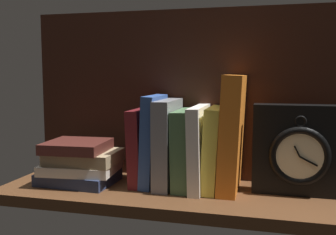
{
  "coord_description": "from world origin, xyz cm",
  "views": [
    {
      "loc": [
        18.75,
        -83.72,
        26.03
      ],
      "look_at": [
        -4.03,
        3.31,
        15.97
      ],
      "focal_mm": 42.17,
      "sensor_mm": 36.0,
      "label": 1
    }
  ],
  "objects_px": {
    "book_stack_side": "(80,163)",
    "book_orange_pandolfini": "(232,133)",
    "book_blue_modern": "(153,140)",
    "framed_clock": "(299,150)",
    "book_yellow_seinlanguage": "(214,148)",
    "book_maroon_dawkins": "(141,147)",
    "book_green_romantic": "(185,149)",
    "book_white_catcher": "(199,147)",
    "book_gray_chess": "(168,143)"
  },
  "relations": [
    {
      "from": "book_blue_modern",
      "to": "framed_clock",
      "type": "bearing_deg",
      "value": 1.04
    },
    {
      "from": "book_yellow_seinlanguage",
      "to": "book_orange_pandolfini",
      "type": "height_order",
      "value": "book_orange_pandolfini"
    },
    {
      "from": "book_maroon_dawkins",
      "to": "book_white_catcher",
      "type": "height_order",
      "value": "book_white_catcher"
    },
    {
      "from": "book_white_catcher",
      "to": "book_green_romantic",
      "type": "bearing_deg",
      "value": 180.0
    },
    {
      "from": "book_green_romantic",
      "to": "book_maroon_dawkins",
      "type": "bearing_deg",
      "value": 180.0
    },
    {
      "from": "book_gray_chess",
      "to": "book_blue_modern",
      "type": "bearing_deg",
      "value": 180.0
    },
    {
      "from": "book_gray_chess",
      "to": "book_green_romantic",
      "type": "xyz_separation_m",
      "value": [
        0.04,
        0.0,
        -0.01
      ]
    },
    {
      "from": "book_gray_chess",
      "to": "book_orange_pandolfini",
      "type": "bearing_deg",
      "value": 0.0
    },
    {
      "from": "book_maroon_dawkins",
      "to": "book_green_romantic",
      "type": "bearing_deg",
      "value": 0.0
    },
    {
      "from": "book_orange_pandolfini",
      "to": "framed_clock",
      "type": "distance_m",
      "value": 0.15
    },
    {
      "from": "book_white_catcher",
      "to": "book_orange_pandolfini",
      "type": "bearing_deg",
      "value": 0.0
    },
    {
      "from": "book_maroon_dawkins",
      "to": "framed_clock",
      "type": "height_order",
      "value": "framed_clock"
    },
    {
      "from": "book_blue_modern",
      "to": "book_orange_pandolfini",
      "type": "distance_m",
      "value": 0.18
    },
    {
      "from": "book_gray_chess",
      "to": "book_white_catcher",
      "type": "distance_m",
      "value": 0.07
    },
    {
      "from": "book_gray_chess",
      "to": "book_white_catcher",
      "type": "bearing_deg",
      "value": 0.0
    },
    {
      "from": "book_maroon_dawkins",
      "to": "book_green_romantic",
      "type": "xyz_separation_m",
      "value": [
        0.11,
        0.0,
        0.0
      ]
    },
    {
      "from": "book_maroon_dawkins",
      "to": "book_orange_pandolfini",
      "type": "xyz_separation_m",
      "value": [
        0.21,
        0.0,
        0.04
      ]
    },
    {
      "from": "book_blue_modern",
      "to": "framed_clock",
      "type": "relative_size",
      "value": 1.08
    },
    {
      "from": "book_stack_side",
      "to": "book_orange_pandolfini",
      "type": "bearing_deg",
      "value": 5.68
    },
    {
      "from": "book_green_romantic",
      "to": "book_white_catcher",
      "type": "height_order",
      "value": "book_white_catcher"
    },
    {
      "from": "book_green_romantic",
      "to": "book_orange_pandolfini",
      "type": "xyz_separation_m",
      "value": [
        0.11,
        0.0,
        0.04
      ]
    },
    {
      "from": "book_yellow_seinlanguage",
      "to": "book_stack_side",
      "type": "xyz_separation_m",
      "value": [
        -0.31,
        -0.04,
        -0.04
      ]
    },
    {
      "from": "book_maroon_dawkins",
      "to": "book_green_romantic",
      "type": "height_order",
      "value": "same"
    },
    {
      "from": "book_gray_chess",
      "to": "book_white_catcher",
      "type": "relative_size",
      "value": 1.07
    },
    {
      "from": "book_stack_side",
      "to": "book_gray_chess",
      "type": "bearing_deg",
      "value": 9.68
    },
    {
      "from": "book_orange_pandolfini",
      "to": "framed_clock",
      "type": "xyz_separation_m",
      "value": [
        0.14,
        0.01,
        -0.03
      ]
    },
    {
      "from": "book_yellow_seinlanguage",
      "to": "book_orange_pandolfini",
      "type": "bearing_deg",
      "value": 0.0
    },
    {
      "from": "book_white_catcher",
      "to": "book_yellow_seinlanguage",
      "type": "xyz_separation_m",
      "value": [
        0.03,
        0.0,
        -0.0
      ]
    },
    {
      "from": "framed_clock",
      "to": "book_stack_side",
      "type": "relative_size",
      "value": 1.05
    },
    {
      "from": "book_blue_modern",
      "to": "book_stack_side",
      "type": "relative_size",
      "value": 1.13
    },
    {
      "from": "book_blue_modern",
      "to": "book_white_catcher",
      "type": "xyz_separation_m",
      "value": [
        0.11,
        0.0,
        -0.01
      ]
    },
    {
      "from": "book_blue_modern",
      "to": "framed_clock",
      "type": "distance_m",
      "value": 0.32
    },
    {
      "from": "book_white_catcher",
      "to": "book_orange_pandolfini",
      "type": "relative_size",
      "value": 0.73
    },
    {
      "from": "book_orange_pandolfini",
      "to": "book_stack_side",
      "type": "height_order",
      "value": "book_orange_pandolfini"
    },
    {
      "from": "book_maroon_dawkins",
      "to": "book_orange_pandolfini",
      "type": "height_order",
      "value": "book_orange_pandolfini"
    },
    {
      "from": "book_gray_chess",
      "to": "framed_clock",
      "type": "height_order",
      "value": "book_gray_chess"
    },
    {
      "from": "book_yellow_seinlanguage",
      "to": "book_orange_pandolfini",
      "type": "xyz_separation_m",
      "value": [
        0.04,
        0.0,
        0.04
      ]
    },
    {
      "from": "book_white_catcher",
      "to": "book_orange_pandolfini",
      "type": "distance_m",
      "value": 0.08
    },
    {
      "from": "book_gray_chess",
      "to": "book_stack_side",
      "type": "relative_size",
      "value": 1.08
    },
    {
      "from": "book_blue_modern",
      "to": "book_white_catcher",
      "type": "height_order",
      "value": "book_blue_modern"
    },
    {
      "from": "book_blue_modern",
      "to": "book_green_romantic",
      "type": "bearing_deg",
      "value": 0.0
    },
    {
      "from": "book_maroon_dawkins",
      "to": "framed_clock",
      "type": "relative_size",
      "value": 0.91
    },
    {
      "from": "book_orange_pandolfini",
      "to": "framed_clock",
      "type": "relative_size",
      "value": 1.32
    },
    {
      "from": "book_maroon_dawkins",
      "to": "book_orange_pandolfini",
      "type": "distance_m",
      "value": 0.22
    },
    {
      "from": "book_white_catcher",
      "to": "book_stack_side",
      "type": "distance_m",
      "value": 0.29
    },
    {
      "from": "book_maroon_dawkins",
      "to": "framed_clock",
      "type": "xyz_separation_m",
      "value": [
        0.36,
        0.01,
        0.01
      ]
    },
    {
      "from": "book_stack_side",
      "to": "book_maroon_dawkins",
      "type": "bearing_deg",
      "value": 14.07
    },
    {
      "from": "book_maroon_dawkins",
      "to": "book_blue_modern",
      "type": "height_order",
      "value": "book_blue_modern"
    },
    {
      "from": "book_yellow_seinlanguage",
      "to": "book_orange_pandolfini",
      "type": "relative_size",
      "value": 0.72
    },
    {
      "from": "book_green_romantic",
      "to": "book_yellow_seinlanguage",
      "type": "distance_m",
      "value": 0.07
    }
  ]
}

